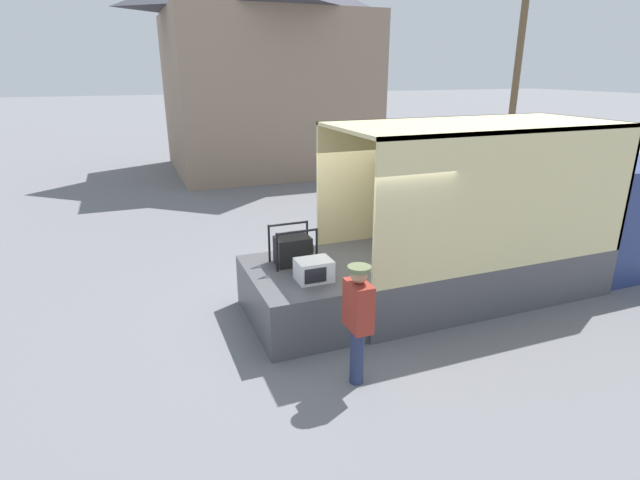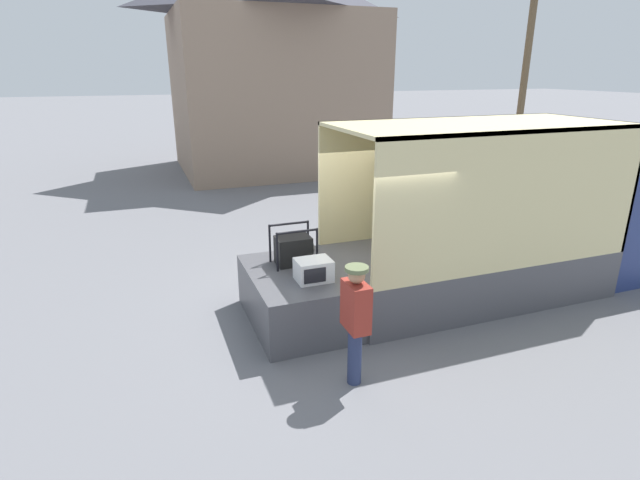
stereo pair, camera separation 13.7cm
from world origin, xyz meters
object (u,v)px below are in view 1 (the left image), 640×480
at_px(worker_person, 358,314).
at_px(microwave, 314,270).
at_px(utility_pole, 518,62).
at_px(box_truck, 536,233).
at_px(portable_generator, 294,250).

bearing_deg(worker_person, microwave, 91.50).
xyz_separation_m(microwave, worker_person, (0.04, -1.44, -0.04)).
xyz_separation_m(worker_person, utility_pole, (12.62, 11.79, 3.14)).
height_order(box_truck, utility_pole, utility_pole).
bearing_deg(box_truck, portable_generator, 175.80).
bearing_deg(microwave, utility_pole, 39.27).
bearing_deg(box_truck, utility_pole, 51.13).
bearing_deg(box_truck, worker_person, -158.15).
relative_size(worker_person, utility_pole, 0.20).
bearing_deg(microwave, box_truck, 4.93).
xyz_separation_m(box_truck, utility_pole, (8.02, 9.95, 3.20)).
distance_m(portable_generator, utility_pole, 16.22).
relative_size(box_truck, microwave, 13.30).
relative_size(box_truck, worker_person, 4.31).
xyz_separation_m(box_truck, worker_person, (-4.60, -1.84, 0.06)).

